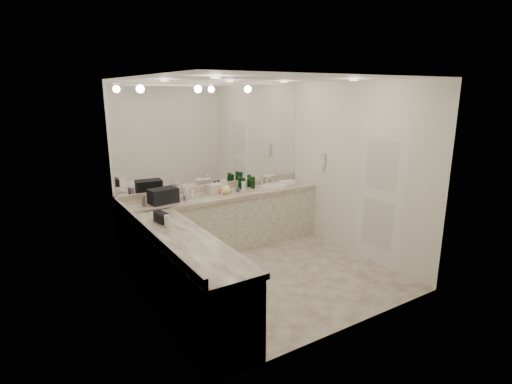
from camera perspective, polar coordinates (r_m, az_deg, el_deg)
floor at (r=5.59m, az=1.42°, el=-11.79°), size 3.20×3.20×0.00m
ceiling at (r=5.02m, az=1.61°, el=15.93°), size 3.20×3.20×0.00m
wall_back at (r=6.42m, az=-5.97°, el=3.85°), size 3.20×0.02×2.60m
wall_left at (r=4.49m, az=-15.74°, el=-1.20°), size 0.02×3.00×2.60m
wall_right at (r=6.17m, az=13.98°, el=3.06°), size 0.02×3.00×2.60m
vanity_back_base at (r=6.38m, az=-4.56°, el=-4.35°), size 3.20×0.60×0.84m
vanity_back_top at (r=6.25m, az=-4.60°, el=-0.46°), size 3.20×0.64×0.06m
vanity_left_base at (r=4.62m, az=-10.23°, el=-12.12°), size 0.60×2.40×0.84m
vanity_left_top at (r=4.44m, az=-10.37°, el=-6.88°), size 0.64×2.42×0.06m
backsplash_back at (r=6.48m, az=-5.81°, el=0.78°), size 3.20×0.04×0.10m
backsplash_left at (r=4.59m, az=-15.20°, el=-5.38°), size 0.04×3.00×0.10m
mirror_back at (r=6.34m, az=-6.03°, el=8.06°), size 3.12×0.01×1.55m
mirror_left at (r=4.39m, az=-16.00°, el=4.81°), size 0.01×2.92×1.55m
sink at (r=6.73m, az=2.53°, el=0.87°), size 0.44×0.44×0.03m
faucet at (r=6.88m, az=1.54°, el=1.82°), size 0.24×0.16×0.14m
wall_phone at (r=6.62m, az=9.37°, el=4.49°), size 0.06×0.10×0.24m
door at (r=5.89m, az=17.24°, el=-0.18°), size 0.02×0.82×2.10m
black_toiletry_bag at (r=5.82m, az=-13.12°, el=-0.48°), size 0.41×0.29×0.22m
black_bag_spill at (r=4.99m, az=-13.38°, el=-3.53°), size 0.13×0.24×0.12m
cream_cosmetic_case at (r=6.25m, az=-5.81°, el=0.48°), size 0.26×0.18×0.14m
hand_towel at (r=6.92m, az=4.56°, el=1.45°), size 0.28×0.20×0.04m
lotion_left at (r=4.81m, az=-12.60°, el=-4.07°), size 0.06×0.06×0.14m
soap_bottle_a at (r=6.07m, az=-9.88°, el=0.11°), size 0.08×0.08×0.18m
soap_bottle_b at (r=6.00m, az=-9.98°, el=-0.13°), size 0.08×0.08×0.17m
soap_bottle_c at (r=6.19m, az=-4.28°, el=0.60°), size 0.16×0.16×0.19m
green_bottle_0 at (r=6.62m, az=-0.99°, el=1.59°), size 0.07×0.07×0.20m
green_bottle_1 at (r=6.51m, az=-0.42°, el=1.34°), size 0.07×0.07×0.19m
green_bottle_2 at (r=6.54m, az=-2.30°, el=1.34°), size 0.06×0.06×0.18m
green_bottle_3 at (r=6.46m, az=-1.87°, el=1.22°), size 0.07×0.07×0.19m
amenity_bottle_0 at (r=5.80m, az=-15.83°, el=-1.11°), size 0.05×0.05×0.14m
amenity_bottle_1 at (r=6.32m, az=-3.75°, el=0.36°), size 0.04×0.04×0.08m
amenity_bottle_2 at (r=5.92m, az=-10.02°, el=-0.84°), size 0.06×0.06×0.07m
amenity_bottle_3 at (r=6.19m, az=-4.89°, el=0.09°), size 0.06×0.06×0.09m
amenity_bottle_4 at (r=6.31m, az=-2.61°, el=0.30°), size 0.05×0.05×0.07m
amenity_bottle_5 at (r=6.09m, az=-9.15°, el=-0.17°), size 0.05×0.05×0.11m
amenity_bottle_6 at (r=5.71m, az=-15.73°, el=-1.45°), size 0.04×0.04×0.12m
amenity_bottle_7 at (r=6.43m, az=-1.80°, el=0.92°), size 0.07×0.07×0.14m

